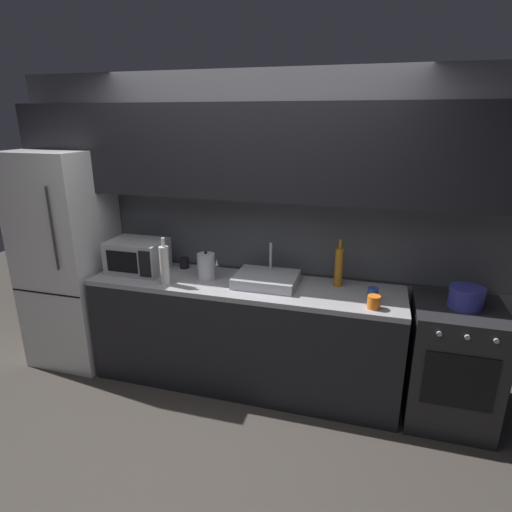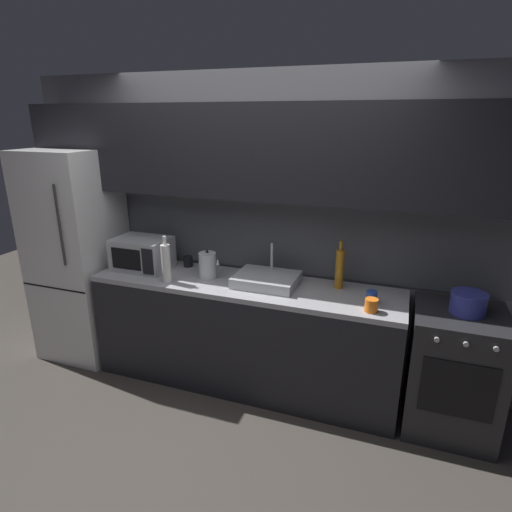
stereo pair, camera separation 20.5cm
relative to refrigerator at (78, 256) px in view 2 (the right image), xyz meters
name	(u,v)px [view 2 (the right image)]	position (x,y,z in m)	size (l,w,h in m)	color
ground_plane	(196,455)	(1.62, -0.90, -0.95)	(10.00, 10.00, 0.00)	#3D3833
back_wall	(257,195)	(1.62, 0.30, 0.60)	(4.22, 0.44, 2.50)	slate
counter_run	(244,334)	(1.62, 0.00, -0.50)	(2.48, 0.60, 0.90)	black
refrigerator	(78,256)	(0.00, 0.00, 0.00)	(0.68, 0.69, 1.89)	white
oven_range	(453,371)	(3.20, 0.00, -0.50)	(0.60, 0.62, 0.90)	#232326
microwave	(142,254)	(0.68, 0.02, 0.09)	(0.46, 0.35, 0.27)	#A8AAAF
sink_basin	(266,279)	(1.80, 0.03, 0.00)	(0.48, 0.38, 0.30)	#ADAFB5
kettle	(208,265)	(1.31, 0.00, 0.06)	(0.18, 0.14, 0.24)	#B7BABF
wine_bottle_white	(166,263)	(1.04, -0.18, 0.11)	(0.07, 0.07, 0.38)	silver
wine_bottle_amber	(340,269)	(2.34, 0.15, 0.11)	(0.07, 0.07, 0.37)	#B27019
mug_orange	(371,305)	(2.62, -0.19, 0.00)	(0.09, 0.09, 0.09)	orange
mug_dark	(188,261)	(1.02, 0.20, 0.00)	(0.08, 0.08, 0.09)	black
mug_blue	(372,297)	(2.60, -0.05, 0.00)	(0.08, 0.08, 0.09)	#234299
cooking_pot	(468,303)	(3.22, 0.00, 0.03)	(0.23, 0.23, 0.15)	#333899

